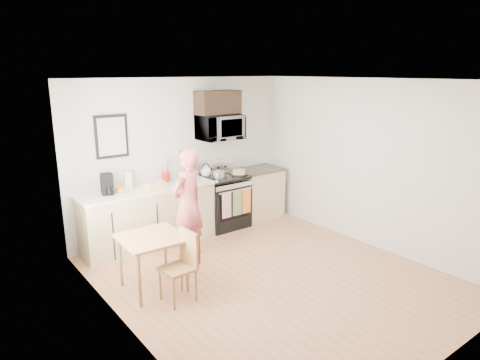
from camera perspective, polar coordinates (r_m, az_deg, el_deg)
floor at (r=5.94m, az=4.10°, el=-12.76°), size 4.60×4.60×0.00m
back_wall at (r=7.30m, az=-7.76°, el=3.17°), size 4.00×0.04×2.60m
front_wall at (r=4.14m, az=26.20°, el=-7.06°), size 4.00×0.04×2.60m
left_wall at (r=4.45m, az=-15.35°, el=-4.59°), size 0.04×4.60×2.60m
right_wall at (r=6.93m, az=16.81°, el=2.08°), size 0.04×4.60×2.60m
ceiling at (r=5.28m, az=4.62°, el=13.20°), size 4.00×4.60×0.04m
window at (r=5.12m, az=-18.59°, el=0.57°), size 0.06×1.40×1.50m
cabinet_left at (r=6.91m, az=-12.05°, el=-4.99°), size 2.10×0.60×0.90m
countertop_left at (r=6.77m, az=-12.25°, el=-1.23°), size 2.14×0.64×0.04m
cabinet_right at (r=8.05m, az=2.38°, el=-1.86°), size 0.84×0.60×0.90m
countertop_right at (r=7.94m, az=2.42°, el=1.39°), size 0.88×0.64×0.04m
range at (r=7.57m, az=-2.17°, el=-3.04°), size 0.76×0.70×1.16m
microwave at (r=7.37m, az=-2.74°, el=7.02°), size 0.76×0.51×0.42m
upper_cabinet at (r=7.37m, az=-2.98°, el=10.30°), size 0.76×0.35×0.40m
wall_art at (r=6.70m, az=-16.75°, el=5.59°), size 0.50×0.04×0.65m
wall_trivet at (r=7.31m, az=-7.36°, el=3.20°), size 0.20×0.02×0.20m
person at (r=6.35m, az=-6.99°, el=-3.08°), size 0.69×0.56×1.62m
dining_table at (r=5.48m, az=-11.62°, el=-8.19°), size 0.76×0.76×0.71m
chair at (r=5.25m, az=-7.26°, el=-9.93°), size 0.42×0.38×0.86m
knife_block at (r=7.24m, az=-6.47°, el=1.17°), size 0.17×0.18×0.24m
utensil_crock at (r=7.07m, az=-9.88°, el=0.98°), size 0.13×0.13×0.38m
fruit_bowl at (r=6.66m, az=-15.52°, el=-1.20°), size 0.20×0.20×0.09m
milk_carton at (r=6.75m, az=-14.70°, el=-0.05°), size 0.12×0.12×0.27m
coffee_maker at (r=6.56m, az=-17.29°, el=-0.59°), size 0.21×0.27×0.30m
bread_bag at (r=6.68m, az=-11.27°, el=-0.72°), size 0.31×0.16×0.11m
cake at (r=7.50m, az=-0.14°, el=1.02°), size 0.27×0.27×0.09m
kettle at (r=7.37m, az=-4.59°, el=1.20°), size 0.19×0.19×0.24m
pot at (r=7.30m, az=-2.80°, el=0.73°), size 0.23×0.38×0.11m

